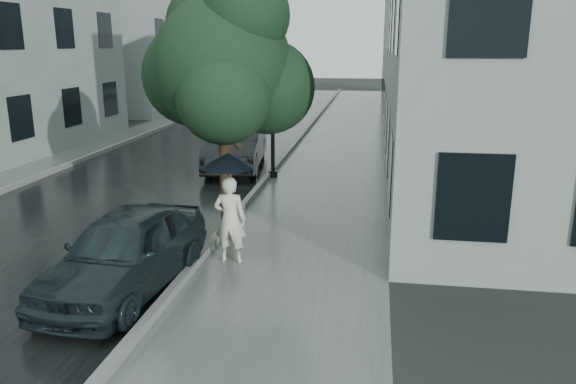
% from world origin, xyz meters
% --- Properties ---
extents(ground, '(120.00, 120.00, 0.00)m').
position_xyz_m(ground, '(0.00, 0.00, 0.00)').
color(ground, black).
rests_on(ground, ground).
extents(sidewalk, '(3.50, 60.00, 0.01)m').
position_xyz_m(sidewalk, '(0.25, 12.00, 0.00)').
color(sidewalk, slate).
rests_on(sidewalk, ground).
extents(kerb_near, '(0.15, 60.00, 0.15)m').
position_xyz_m(kerb_near, '(-1.57, 12.00, 0.07)').
color(kerb_near, slate).
rests_on(kerb_near, ground).
extents(asphalt_road, '(6.85, 60.00, 0.00)m').
position_xyz_m(asphalt_road, '(-5.08, 12.00, 0.00)').
color(asphalt_road, black).
rests_on(asphalt_road, ground).
extents(kerb_far, '(0.15, 60.00, 0.15)m').
position_xyz_m(kerb_far, '(-8.57, 12.00, 0.07)').
color(kerb_far, slate).
rests_on(kerb_far, ground).
extents(sidewalk_far, '(1.70, 60.00, 0.01)m').
position_xyz_m(sidewalk_far, '(-9.50, 12.00, 0.00)').
color(sidewalk_far, '#4C5451').
rests_on(sidewalk_far, ground).
extents(building_near, '(7.02, 36.00, 9.00)m').
position_xyz_m(building_near, '(5.47, 19.50, 4.50)').
color(building_near, gray).
rests_on(building_near, ground).
extents(building_far_b, '(7.02, 18.00, 8.00)m').
position_xyz_m(building_far_b, '(-13.77, 30.00, 4.00)').
color(building_far_b, gray).
rests_on(building_far_b, ground).
extents(pedestrian, '(0.62, 0.41, 1.67)m').
position_xyz_m(pedestrian, '(-0.98, 2.00, 0.84)').
color(pedestrian, beige).
rests_on(pedestrian, sidewalk).
extents(umbrella, '(1.21, 1.21, 1.24)m').
position_xyz_m(umbrella, '(-0.99, 2.00, 1.98)').
color(umbrella, black).
rests_on(umbrella, ground).
extents(street_tree, '(3.65, 3.31, 5.45)m').
position_xyz_m(street_tree, '(-1.40, 3.42, 3.67)').
color(street_tree, '#332619').
rests_on(street_tree, ground).
extents(lamp_post, '(0.84, 0.40, 5.70)m').
position_xyz_m(lamp_post, '(-1.59, 8.97, 3.24)').
color(lamp_post, black).
rests_on(lamp_post, ground).
extents(car_near, '(1.92, 4.11, 1.36)m').
position_xyz_m(car_near, '(-2.40, 0.50, 0.69)').
color(car_near, black).
rests_on(car_near, ground).
extents(car_far, '(2.16, 4.84, 1.54)m').
position_xyz_m(car_far, '(-2.90, 10.14, 0.78)').
color(car_far, '#222527').
rests_on(car_far, ground).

